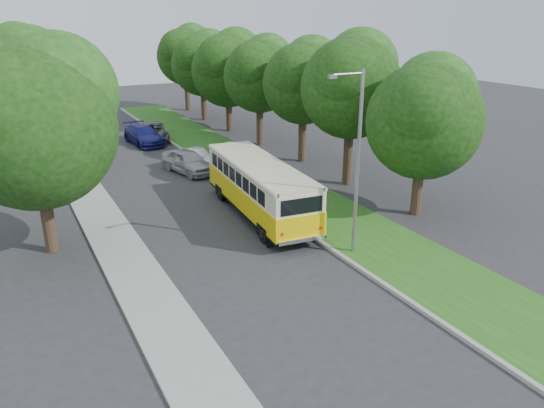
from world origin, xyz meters
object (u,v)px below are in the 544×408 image
car_silver (188,161)px  car_grey (152,132)px  lamppost_near (356,159)px  lamppost_far (68,112)px  car_white (196,158)px  car_blue (144,135)px  vintage_bus (260,189)px

car_silver → car_grey: size_ratio=0.88×
lamppost_near → lamppost_far: bearing=115.7°
lamppost_far → car_grey: bearing=45.7°
lamppost_far → car_white: (7.68, -2.04, -3.49)m
car_silver → car_blue: bearing=79.3°
lamppost_far → vintage_bus: 14.73m
car_white → lamppost_near: bearing=-94.6°
car_silver → car_white: car_silver is taller
car_white → car_blue: 8.63m
vintage_bus → lamppost_near: bearing=-71.3°
lamppost_near → lamppost_far: lamppost_near is taller
car_grey → car_silver: bearing=-83.2°
lamppost_near → vintage_bus: lamppost_near is taller
car_white → car_blue: bearing=90.4°
car_white → car_grey: (-0.41, 9.50, 0.09)m
lamppost_near → car_blue: (-2.61, 24.98, -3.62)m
car_white → car_grey: 9.51m
vintage_bus → car_silver: size_ratio=2.21×
lamppost_far → car_grey: size_ratio=1.46×
lamppost_far → car_grey: (7.27, 7.46, -3.40)m
lamppost_near → car_blue: bearing=96.0°
car_silver → car_blue: 9.48m
lamppost_near → vintage_bus: 6.87m
car_blue → car_grey: car_blue is taller
lamppost_near → car_white: bearing=94.3°
lamppost_far → car_white: 8.68m
car_blue → car_grey: (0.98, 0.99, -0.04)m
lamppost_far → car_silver: (6.75, -2.99, -3.35)m
vintage_bus → car_blue: bearing=98.0°
car_silver → car_grey: 10.47m
car_blue → car_grey: bearing=40.1°
lamppost_far → car_blue: (6.30, 6.48, -3.36)m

